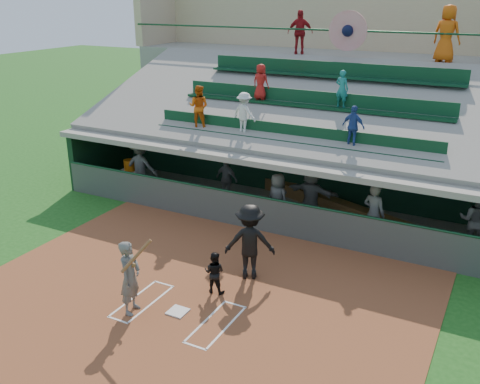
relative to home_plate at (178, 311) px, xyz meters
The scene contains 21 objects.
ground 0.04m from the home_plate, ahead, with size 100.00×100.00×0.00m, color #1A5116.
dirt_slab 0.50m from the home_plate, 90.00° to the left, with size 11.00×9.00×0.02m, color brown.
home_plate is the anchor object (origin of this frame).
batters_box_chalk 0.01m from the home_plate, ahead, with size 2.65×1.85×0.01m.
dugout_floor 6.75m from the home_plate, 90.00° to the left, with size 16.00×3.50×0.04m, color gray.
concourse_slab 13.69m from the home_plate, 90.00° to the left, with size 20.00×3.00×4.60m, color gray.
grandstand 10.75m from the home_plate, 90.05° to the left, with size 20.40×10.40×7.80m.
batter_at_plate 1.37m from the home_plate, 154.83° to the right, with size 0.90×0.78×1.95m.
catcher 1.33m from the home_plate, 75.72° to the left, with size 0.52×0.41×1.08m, color black.
home_umpire 2.57m from the home_plate, 72.16° to the left, with size 1.29×0.74×2.00m, color black.
dugout_bench 8.07m from the home_plate, 91.83° to the left, with size 14.69×0.44×0.44m, color olive.
white_table 8.74m from the home_plate, 135.18° to the left, with size 0.81×0.61×0.71m, color silver.
water_cooler 8.75m from the home_plate, 135.46° to the left, with size 0.42×0.42×0.42m, color #D6670C.
dugout_player_a 8.40m from the home_plate, 132.87° to the left, with size 1.25×0.72×1.94m, color #545651.
dugout_player_b 7.25m from the home_plate, 109.85° to the left, with size 0.91×0.38×1.55m, color #5A5D57.
dugout_player_c 5.82m from the home_plate, 90.53° to the left, with size 0.80×0.52×1.64m, color #51534E.
dugout_player_d 6.46m from the home_plate, 82.25° to the left, with size 1.71×0.55×1.85m, color #595B56.
dugout_player_e 6.48m from the home_plate, 61.80° to the left, with size 0.68×0.45×1.86m, color #535550.
dugout_player_f 8.73m from the home_plate, 49.17° to the left, with size 0.89×0.69×1.83m, color #5A5C57.
concourse_staff_a 13.57m from the home_plate, 99.51° to the left, with size 1.01×0.42×1.73m, color #A01218.
concourse_staff_b 13.85m from the home_plate, 73.72° to the left, with size 0.97×0.63×1.99m, color #D0520C.
Camera 1 is at (6.21, -8.74, 6.97)m, focal length 40.00 mm.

